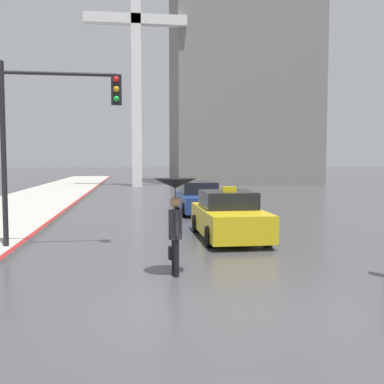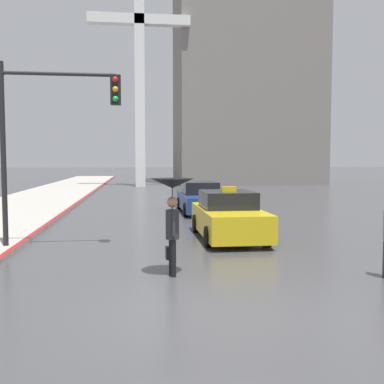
% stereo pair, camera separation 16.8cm
% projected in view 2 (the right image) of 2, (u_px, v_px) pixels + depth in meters
% --- Properties ---
extents(ground_plane, '(300.00, 300.00, 0.00)m').
position_uv_depth(ground_plane, '(222.00, 310.00, 7.35)').
color(ground_plane, '#424244').
extents(taxi, '(1.91, 4.34, 1.63)m').
position_uv_depth(taxi, '(228.00, 217.00, 14.10)').
color(taxi, gold).
rests_on(taxi, ground_plane).
extents(sedan_red, '(1.91, 4.76, 1.43)m').
position_uv_depth(sedan_red, '(200.00, 198.00, 21.17)').
color(sedan_red, navy).
rests_on(sedan_red, ground_plane).
extents(pedestrian_with_umbrella, '(0.91, 0.91, 2.07)m').
position_uv_depth(pedestrian_with_umbrella, '(172.00, 201.00, 9.45)').
color(pedestrian_with_umbrella, black).
rests_on(pedestrian_with_umbrella, ground_plane).
extents(traffic_light, '(3.21, 0.38, 5.07)m').
position_uv_depth(traffic_light, '(53.00, 120.00, 12.14)').
color(traffic_light, black).
rests_on(traffic_light, ground_plane).
extents(building_tower_near, '(14.61, 10.42, 35.25)m').
position_uv_depth(building_tower_near, '(246.00, 16.00, 47.21)').
color(building_tower_near, gray).
rests_on(building_tower_near, ground_plane).
extents(monument_cross, '(9.29, 0.90, 21.12)m').
position_uv_depth(monument_cross, '(140.00, 56.00, 40.98)').
color(monument_cross, white).
rests_on(monument_cross, ground_plane).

